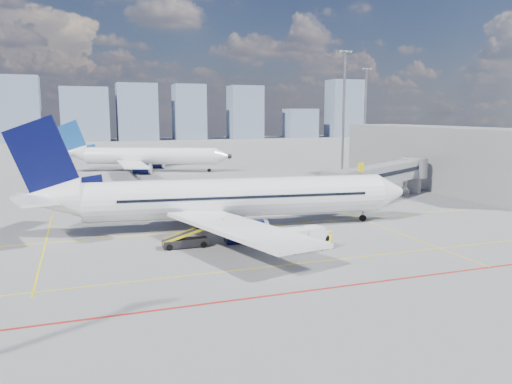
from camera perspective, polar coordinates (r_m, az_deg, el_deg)
ground at (r=46.71m, az=1.87°, el=-6.14°), size 420.00×420.00×0.00m
apron_markings at (r=43.01m, az=3.06°, el=-7.47°), size 90.00×35.12×0.01m
jet_bridge at (r=71.67m, az=14.60°, el=1.93°), size 23.55×15.78×6.30m
terminal_block at (r=88.62m, az=20.20°, el=3.79°), size 10.00×42.00×10.00m
floodlight_mast_ne at (r=111.23m, az=10.00°, el=9.58°), size 3.20×0.61×25.45m
floodlight_mast_far at (r=155.09m, az=12.39°, el=9.30°), size 3.20×0.61×25.45m
distant_skyline at (r=232.10m, az=-17.88°, el=8.73°), size 255.47×13.93×30.42m
main_aircraft at (r=53.08m, az=-3.94°, el=-0.76°), size 42.64×37.05×12.49m
second_aircraft at (r=108.00m, az=-12.74°, el=4.01°), size 35.05×29.60×10.86m
baggage_tug at (r=48.41m, az=7.01°, el=-4.81°), size 2.38×1.95×1.45m
cargo_dolly at (r=44.93m, az=5.48°, el=-5.29°), size 4.00×2.27×2.07m
belt_loader at (r=46.46m, az=-7.92°, el=-5.51°), size 5.88×1.68×2.39m
ramp_worker at (r=45.64m, az=8.51°, el=-5.44°), size 0.65×0.76×1.77m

